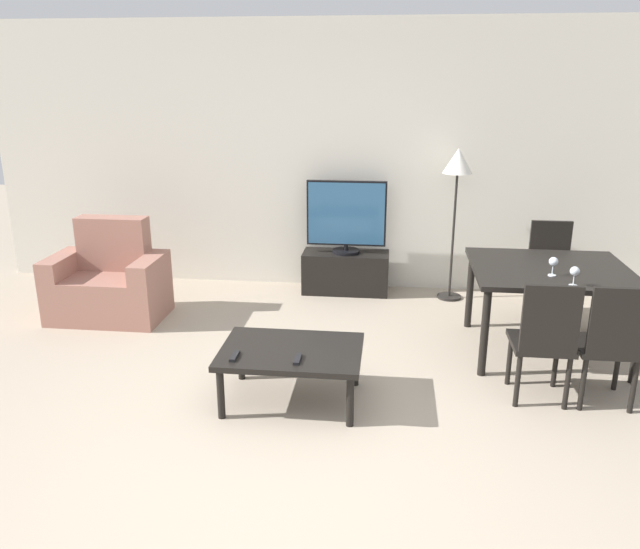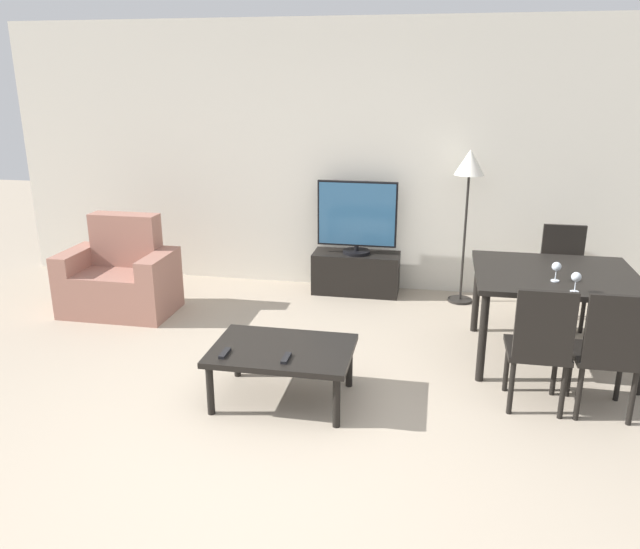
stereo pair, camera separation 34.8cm
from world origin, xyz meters
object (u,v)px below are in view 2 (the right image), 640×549
coffee_table (282,354)px  dining_chair_near (540,344)px  tv (357,217)px  dining_chair_far (562,271)px  dining_table (555,282)px  dining_chair_near_right (609,349)px  armchair (121,279)px  remote_secondary (286,358)px  tv_stand (356,273)px  wine_glass_left (576,278)px  floor_lamp (469,175)px  wine_glass_center (556,268)px  remote_primary (225,353)px

coffee_table → dining_chair_near: (1.69, 0.18, 0.14)m
tv → dining_chair_far: 2.00m
dining_table → dining_chair_near_right: dining_chair_near_right is taller
armchair → dining_table: size_ratio=0.84×
dining_chair_far → remote_secondary: 2.90m
tv_stand → tv: tv is taller
armchair → wine_glass_left: armchair is taller
floor_lamp → wine_glass_left: floor_lamp is taller
floor_lamp → remote_secondary: floor_lamp is taller
tv → dining_chair_far: bearing=-13.0°
wine_glass_center → remote_secondary: bearing=-151.2°
floor_lamp → remote_primary: size_ratio=10.01×
coffee_table → floor_lamp: floor_lamp is taller
tv → dining_chair_near: size_ratio=0.91×
coffee_table → tv_stand: bearing=85.2°
dining_chair_near_right → remote_primary: size_ratio=5.89×
armchair → tv_stand: 2.33m
dining_chair_near → remote_primary: size_ratio=5.89×
tv → remote_secondary: 2.53m
dining_chair_near → remote_primary: 2.07m
tv_stand → dining_table: dining_table is taller
floor_lamp → remote_primary: 3.04m
armchair → wine_glass_center: 3.86m
coffee_table → wine_glass_left: 2.09m
coffee_table → dining_table: size_ratio=0.79×
remote_primary → tv: bearing=77.8°
wine_glass_center → tv: bearing=137.7°
coffee_table → wine_glass_left: size_ratio=6.55×
dining_chair_near → wine_glass_center: size_ratio=6.05×
remote_secondary → dining_chair_far: bearing=45.1°
remote_secondary → coffee_table: bearing=112.0°
dining_chair_near → wine_glass_center: (0.17, 0.63, 0.34)m
armchair → remote_primary: bearing=-44.6°
dining_table → remote_secondary: (-1.83, -1.20, -0.24)m
dining_table → floor_lamp: 1.52m
remote_secondary → tv_stand: bearing=87.2°
dining_table → armchair: bearing=174.8°
dining_chair_near → remote_primary: (-2.04, -0.36, -0.08)m
tv → dining_chair_near: 2.63m
dining_table → remote_secondary: bearing=-146.7°
tv_stand → dining_chair_far: 1.99m
armchair → remote_secondary: size_ratio=6.77×
dining_chair_near_right → remote_secondary: (-2.05, -0.35, -0.08)m
armchair → floor_lamp: size_ratio=0.68×
tv → wine_glass_center: tv is taller
tv → remote_secondary: bearing=-92.8°
tv_stand → wine_glass_left: size_ratio=6.03×
dining_chair_near_right → wine_glass_center: 0.76m
armchair → floor_lamp: floor_lamp is taller
dining_table → remote_primary: dining_table is taller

